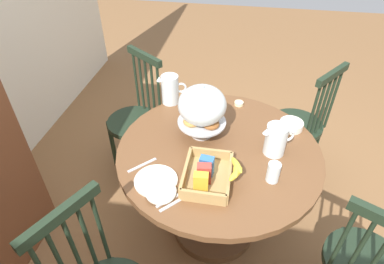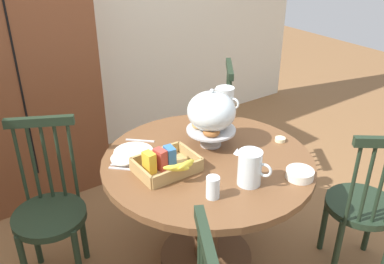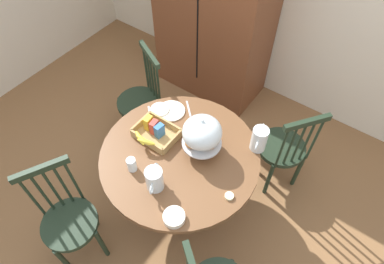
{
  "view_description": "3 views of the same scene",
  "coord_description": "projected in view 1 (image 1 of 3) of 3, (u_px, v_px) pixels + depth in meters",
  "views": [
    {
      "loc": [
        -1.32,
        -0.0,
        1.95
      ],
      "look_at": [
        0.04,
        0.23,
        0.84
      ],
      "focal_mm": 30.06,
      "sensor_mm": 36.0,
      "label": 1
    },
    {
      "loc": [
        -1.14,
        -1.45,
        1.91
      ],
      "look_at": [
        0.04,
        0.23,
        0.84
      ],
      "focal_mm": 39.07,
      "sensor_mm": 36.0,
      "label": 2
    },
    {
      "loc": [
        0.89,
        -0.96,
        2.7
      ],
      "look_at": [
        0.04,
        0.23,
        0.84
      ],
      "focal_mm": 31.18,
      "sensor_mm": 36.0,
      "label": 3
    }
  ],
  "objects": [
    {
      "name": "ground_plane",
      "position": [
        224.0,
        233.0,
        2.24
      ],
      "size": [
        10.0,
        10.0,
        0.0
      ],
      "primitive_type": "plane",
      "color": "brown"
    },
    {
      "name": "dining_table",
      "position": [
        216.0,
        176.0,
        1.95
      ],
      "size": [
        1.15,
        1.15,
        0.74
      ],
      "color": "brown",
      "rests_on": "ground_plane"
    },
    {
      "name": "windsor_chair_near_window",
      "position": [
        298.0,
        126.0,
        2.44
      ],
      "size": [
        0.47,
        0.46,
        0.97
      ],
      "color": "#1E2D1E",
      "rests_on": "ground_plane"
    },
    {
      "name": "windsor_chair_by_cabinet",
      "position": [
        136.0,
        121.0,
        2.5
      ],
      "size": [
        0.46,
        0.46,
        0.97
      ],
      "color": "#1E2D1E",
      "rests_on": "ground_plane"
    },
    {
      "name": "pastry_stand_with_dome",
      "position": [
        201.0,
        107.0,
        1.78
      ],
      "size": [
        0.28,
        0.28,
        0.34
      ],
      "color": "silver",
      "rests_on": "dining_table"
    },
    {
      "name": "orange_juice_pitcher",
      "position": [
        275.0,
        141.0,
        1.74
      ],
      "size": [
        0.12,
        0.19,
        0.18
      ],
      "color": "silver",
      "rests_on": "dining_table"
    },
    {
      "name": "milk_pitcher",
      "position": [
        170.0,
        91.0,
        2.13
      ],
      "size": [
        0.11,
        0.2,
        0.2
      ],
      "color": "silver",
      "rests_on": "dining_table"
    },
    {
      "name": "cereal_basket",
      "position": [
        209.0,
        174.0,
        1.59
      ],
      "size": [
        0.32,
        0.3,
        0.12
      ],
      "color": "tan",
      "rests_on": "dining_table"
    },
    {
      "name": "china_plate_large",
      "position": [
        155.0,
        180.0,
        1.61
      ],
      "size": [
        0.22,
        0.22,
        0.01
      ],
      "primitive_type": "cylinder",
      "color": "white",
      "rests_on": "dining_table"
    },
    {
      "name": "china_plate_small",
      "position": [
        160.0,
        192.0,
        1.54
      ],
      "size": [
        0.15,
        0.15,
        0.01
      ],
      "primitive_type": "cylinder",
      "color": "white",
      "rests_on": "china_plate_large"
    },
    {
      "name": "cereal_bowl",
      "position": [
        290.0,
        125.0,
        1.95
      ],
      "size": [
        0.14,
        0.14,
        0.04
      ],
      "primitive_type": "cylinder",
      "color": "white",
      "rests_on": "dining_table"
    },
    {
      "name": "drinking_glass",
      "position": [
        272.0,
        172.0,
        1.59
      ],
      "size": [
        0.06,
        0.06,
        0.11
      ],
      "primitive_type": "cylinder",
      "color": "silver",
      "rests_on": "dining_table"
    },
    {
      "name": "butter_dish",
      "position": [
        238.0,
        103.0,
        2.15
      ],
      "size": [
        0.06,
        0.06,
        0.02
      ],
      "primitive_type": "cylinder",
      "color": "beige",
      "rests_on": "dining_table"
    },
    {
      "name": "table_knife",
      "position": [
        170.0,
        198.0,
        1.53
      ],
      "size": [
        0.13,
        0.13,
        0.01
      ],
      "primitive_type": "cube",
      "rotation": [
        0.0,
        0.0,
        8.66
      ],
      "color": "silver",
      "rests_on": "dining_table"
    },
    {
      "name": "dinner_fork",
      "position": [
        174.0,
        202.0,
        1.51
      ],
      "size": [
        0.13,
        0.13,
        0.01
      ],
      "primitive_type": "cube",
      "rotation": [
        0.0,
        0.0,
        8.66
      ],
      "color": "silver",
      "rests_on": "dining_table"
    },
    {
      "name": "soup_spoon",
      "position": [
        141.0,
        165.0,
        1.7
      ],
      "size": [
        0.13,
        0.13,
        0.01
      ],
      "primitive_type": "cube",
      "rotation": [
        0.0,
        0.0,
        8.66
      ],
      "color": "silver",
      "rests_on": "dining_table"
    }
  ]
}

